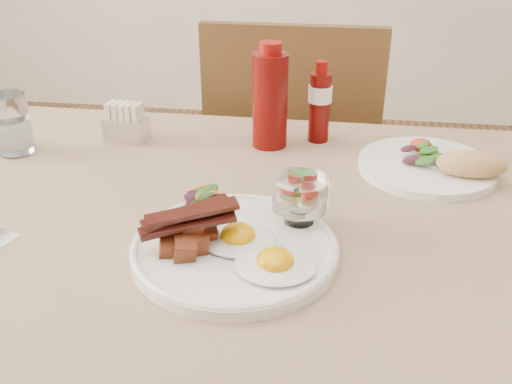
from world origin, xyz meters
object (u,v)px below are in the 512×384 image
(ketchup_bottle, at_px, (270,99))
(hot_sauce_bottle, at_px, (320,103))
(second_plate, at_px, (437,165))
(sugar_caddy, at_px, (126,124))
(fruit_cup, at_px, (300,194))
(water_glass, at_px, (13,127))
(table, at_px, (258,273))
(main_plate, at_px, (235,249))
(chair_far, at_px, (293,170))

(ketchup_bottle, height_order, hot_sauce_bottle, ketchup_bottle)
(second_plate, bearing_deg, sugar_caddy, 173.76)
(hot_sauce_bottle, bearing_deg, fruit_cup, -91.76)
(fruit_cup, relative_size, second_plate, 0.33)
(sugar_caddy, xyz_separation_m, water_glass, (-0.19, -0.09, 0.02))
(ketchup_bottle, distance_m, hot_sauce_bottle, 0.10)
(table, relative_size, second_plate, 5.42)
(second_plate, bearing_deg, fruit_cup, -134.74)
(main_plate, relative_size, ketchup_bottle, 1.41)
(table, height_order, main_plate, main_plate)
(hot_sauce_bottle, relative_size, sugar_caddy, 1.81)
(main_plate, xyz_separation_m, ketchup_bottle, (-0.00, 0.38, 0.09))
(chair_far, relative_size, ketchup_bottle, 4.69)
(water_glass, bearing_deg, hot_sauce_bottle, 13.98)
(fruit_cup, bearing_deg, table, 173.42)
(fruit_cup, bearing_deg, water_glass, 159.66)
(chair_far, distance_m, water_glass, 0.73)
(fruit_cup, xyz_separation_m, second_plate, (0.22, 0.22, -0.04))
(chair_far, height_order, second_plate, chair_far)
(sugar_caddy, bearing_deg, ketchup_bottle, 10.08)
(hot_sauce_bottle, bearing_deg, sugar_caddy, -171.77)
(water_glass, bearing_deg, table, -21.94)
(table, height_order, second_plate, second_plate)
(table, xyz_separation_m, main_plate, (-0.02, -0.08, 0.10))
(main_plate, height_order, hot_sauce_bottle, hot_sauce_bottle)
(table, relative_size, water_glass, 11.81)
(chair_far, bearing_deg, table, -90.00)
(main_plate, xyz_separation_m, sugar_caddy, (-0.28, 0.36, 0.03))
(ketchup_bottle, bearing_deg, table, -86.18)
(main_plate, xyz_separation_m, water_glass, (-0.47, 0.28, 0.04))
(ketchup_bottle, relative_size, hot_sauce_bottle, 1.25)
(table, bearing_deg, fruit_cup, -6.58)
(ketchup_bottle, xyz_separation_m, sugar_caddy, (-0.28, -0.02, -0.06))
(chair_far, height_order, main_plate, chair_far)
(fruit_cup, distance_m, hot_sauce_bottle, 0.34)
(ketchup_bottle, distance_m, water_glass, 0.48)
(main_plate, relative_size, water_glass, 2.49)
(table, xyz_separation_m, water_glass, (-0.49, 0.20, 0.14))
(fruit_cup, distance_m, second_plate, 0.32)
(fruit_cup, xyz_separation_m, sugar_caddy, (-0.36, 0.29, -0.03))
(main_plate, bearing_deg, second_plate, 44.54)
(table, xyz_separation_m, chair_far, (0.00, 0.66, -0.14))
(table, distance_m, sugar_caddy, 0.43)
(chair_far, relative_size, sugar_caddy, 10.63)
(table, relative_size, ketchup_bottle, 6.71)
(ketchup_bottle, relative_size, water_glass, 1.76)
(fruit_cup, height_order, water_glass, water_glass)
(ketchup_bottle, xyz_separation_m, hot_sauce_bottle, (0.09, 0.04, -0.02))
(chair_far, xyz_separation_m, main_plate, (-0.02, -0.74, 0.24))
(table, distance_m, fruit_cup, 0.16)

